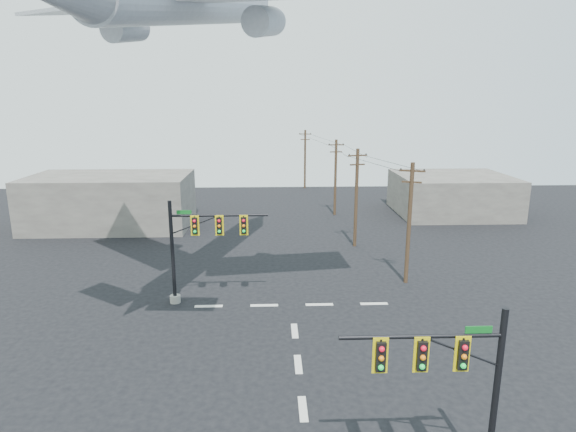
{
  "coord_description": "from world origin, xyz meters",
  "views": [
    {
      "loc": [
        -1.46,
        -20.24,
        14.53
      ],
      "look_at": [
        -0.54,
        5.0,
        8.36
      ],
      "focal_mm": 30.0,
      "sensor_mm": 36.0,
      "label": 1
    }
  ],
  "objects_px": {
    "utility_pole_c": "(335,176)",
    "utility_pole_d": "(305,158)",
    "utility_pole_b": "(356,196)",
    "utility_pole_a": "(409,221)",
    "signal_mast_far": "(196,246)",
    "signal_mast_near": "(458,389)"
  },
  "relations": [
    {
      "from": "utility_pole_a",
      "to": "utility_pole_c",
      "type": "relative_size",
      "value": 1.02
    },
    {
      "from": "signal_mast_far",
      "to": "utility_pole_c",
      "type": "relative_size",
      "value": 0.79
    },
    {
      "from": "signal_mast_near",
      "to": "utility_pole_c",
      "type": "bearing_deg",
      "value": 88.27
    },
    {
      "from": "signal_mast_far",
      "to": "utility_pole_c",
      "type": "distance_m",
      "value": 30.19
    },
    {
      "from": "signal_mast_near",
      "to": "utility_pole_a",
      "type": "bearing_deg",
      "value": 79.01
    },
    {
      "from": "signal_mast_far",
      "to": "utility_pole_d",
      "type": "relative_size",
      "value": 0.8
    },
    {
      "from": "utility_pole_b",
      "to": "signal_mast_far",
      "type": "bearing_deg",
      "value": -150.17
    },
    {
      "from": "signal_mast_far",
      "to": "utility_pole_a",
      "type": "distance_m",
      "value": 16.62
    },
    {
      "from": "signal_mast_far",
      "to": "utility_pole_a",
      "type": "relative_size",
      "value": 0.78
    },
    {
      "from": "signal_mast_near",
      "to": "utility_pole_a",
      "type": "height_order",
      "value": "utility_pole_a"
    },
    {
      "from": "utility_pole_a",
      "to": "utility_pole_c",
      "type": "distance_m",
      "value": 23.74
    },
    {
      "from": "signal_mast_near",
      "to": "utility_pole_a",
      "type": "xyz_separation_m",
      "value": [
        4.05,
        20.85,
        1.04
      ]
    },
    {
      "from": "utility_pole_c",
      "to": "utility_pole_d",
      "type": "relative_size",
      "value": 1.0
    },
    {
      "from": "signal_mast_far",
      "to": "utility_pole_b",
      "type": "distance_m",
      "value": 19.24
    },
    {
      "from": "utility_pole_d",
      "to": "utility_pole_b",
      "type": "bearing_deg",
      "value": -76.82
    },
    {
      "from": "signal_mast_near",
      "to": "utility_pole_b",
      "type": "xyz_separation_m",
      "value": [
        1.6,
        30.85,
        1.07
      ]
    },
    {
      "from": "utility_pole_c",
      "to": "utility_pole_d",
      "type": "height_order",
      "value": "utility_pole_c"
    },
    {
      "from": "utility_pole_b",
      "to": "utility_pole_c",
      "type": "height_order",
      "value": "utility_pole_b"
    },
    {
      "from": "signal_mast_near",
      "to": "utility_pole_d",
      "type": "height_order",
      "value": "utility_pole_d"
    },
    {
      "from": "signal_mast_near",
      "to": "utility_pole_b",
      "type": "height_order",
      "value": "utility_pole_b"
    },
    {
      "from": "utility_pole_b",
      "to": "utility_pole_c",
      "type": "relative_size",
      "value": 1.03
    },
    {
      "from": "signal_mast_far",
      "to": "utility_pole_b",
      "type": "xyz_separation_m",
      "value": [
        13.8,
        13.39,
        0.84
      ]
    }
  ]
}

